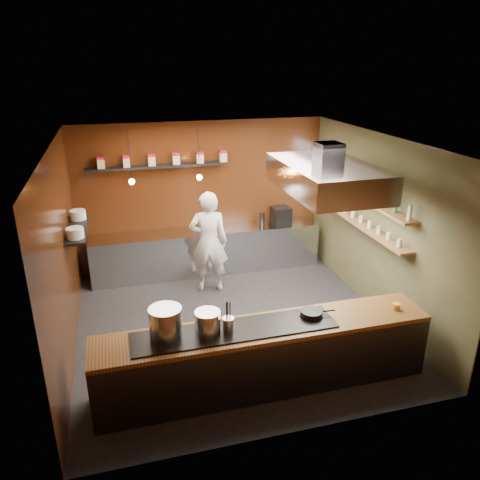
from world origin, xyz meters
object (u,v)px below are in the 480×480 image
object	(u,v)px
stockpot_small	(208,323)
espresso_machine	(281,216)
stockpot_large	(166,323)
chef	(209,242)
extractor_hood	(327,177)

from	to	relation	value
stockpot_small	espresso_machine	bearing A→B (deg)	58.19
stockpot_large	chef	bearing A→B (deg)	68.71
extractor_hood	espresso_machine	world-z (taller)	extractor_hood
stockpot_large	espresso_machine	bearing A→B (deg)	52.48
extractor_hood	stockpot_small	distance (m)	2.76
extractor_hood	chef	xyz separation A→B (m)	(-1.43, 1.74, -1.54)
espresso_machine	chef	xyz separation A→B (m)	(-1.69, -0.78, -0.12)
chef	espresso_machine	bearing A→B (deg)	-144.20
stockpot_large	espresso_machine	world-z (taller)	stockpot_large
stockpot_large	espresso_machine	size ratio (longest dim) A/B	1.12
stockpot_large	stockpot_small	distance (m)	0.51
extractor_hood	chef	world-z (taller)	extractor_hood
extractor_hood	stockpot_small	size ratio (longest dim) A/B	6.24
extractor_hood	espresso_machine	distance (m)	2.91
stockpot_small	espresso_machine	size ratio (longest dim) A/B	0.89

